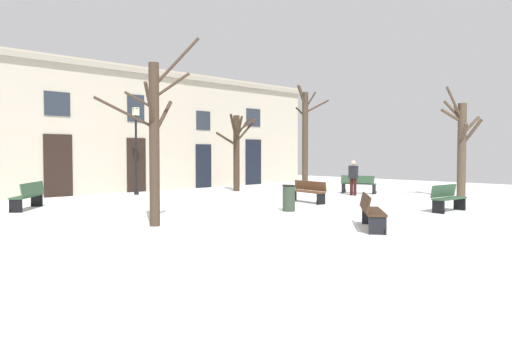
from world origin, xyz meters
The scene contains 14 objects.
ground_plane centered at (0.00, 0.00, 0.00)m, with size 37.71×37.71×0.00m, color white.
building_facade centered at (0.00, 10.60, 3.16)m, with size 23.57×0.60×6.21m.
tree_foreground centered at (3.65, 7.31, 2.18)m, with size 2.39×1.73×3.81m.
tree_right_of_center centered at (-5.40, 0.26, 2.33)m, with size 2.65×1.61×5.04m.
tree_left_of_center centered at (7.29, 5.94, 2.83)m, with size 1.63×2.03×5.60m.
tree_near_facade centered at (8.22, -2.01, 2.30)m, with size 1.99×1.75×4.72m.
streetlamp centered at (-1.03, 9.01, 2.48)m, with size 0.30×0.30×4.08m.
litter_bin centered at (-0.52, -0.04, 0.43)m, with size 0.44×0.44×0.86m.
bench_back_to_back_right centered at (-1.70, -3.93, 0.46)m, with size 1.73×1.53×0.88m.
bench_facing_shops centered at (-6.59, 6.39, 0.48)m, with size 1.55×1.75×0.93m.
bench_near_lamp centered at (2.00, 1.30, 0.44)m, with size 0.73×1.87×0.84m.
bench_near_center_tree centered at (3.19, -3.70, 0.44)m, with size 1.57×0.55×0.88m.
bench_far_corner centered at (6.88, 2.28, 0.45)m, with size 0.93×1.68×0.86m.
person_strolling centered at (5.86, 1.86, 0.87)m, with size 0.25×0.40×1.59m.
Camera 1 is at (-12.00, -10.53, 1.92)m, focal length 33.11 mm.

